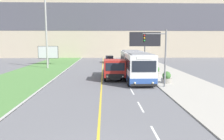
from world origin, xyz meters
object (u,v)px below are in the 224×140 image
traffic_light_mast (159,51)px  planter_round_second (156,71)px  planter_round_near (167,78)px  billboard_large (145,40)px  utility_pole_far (46,34)px  car_distant (109,59)px  city_bus (135,65)px  billboard_small (48,53)px  planter_round_third (147,67)px  dump_truck (114,69)px

traffic_light_mast → planter_round_second: traffic_light_mast is taller
traffic_light_mast → planter_round_near: bearing=53.7°
traffic_light_mast → billboard_large: 20.40m
utility_pole_far → planter_round_near: utility_pole_far is taller
planter_round_near → car_distant: bearing=103.5°
billboard_large → planter_round_near: bearing=-93.3°
traffic_light_mast → city_bus: bearing=105.1°
traffic_light_mast → car_distant: bearing=99.4°
car_distant → billboard_small: size_ratio=1.14×
utility_pole_far → billboard_large: (16.90, 4.67, -0.92)m
utility_pole_far → planter_round_second: utility_pole_far is taller
car_distant → planter_round_third: car_distant is taller
traffic_light_mast → planter_round_third: bearing=84.0°
planter_round_second → planter_round_third: (-0.23, 5.04, 0.02)m
planter_round_third → city_bus: bearing=-112.1°
billboard_large → planter_round_second: bearing=-94.1°
utility_pole_far → traffic_light_mast: size_ratio=1.99×
car_distant → city_bus: bearing=-82.2°
car_distant → billboard_large: bearing=-34.2°
traffic_light_mast → billboard_large: size_ratio=0.90×
dump_truck → planter_round_third: size_ratio=5.50×
car_distant → planter_round_near: (5.47, -22.76, -0.07)m
billboard_large → car_distant: bearing=145.8°
city_bus → car_distant: 19.52m
dump_truck → planter_round_second: bearing=23.2°
city_bus → dump_truck: 2.66m
billboard_large → traffic_light_mast: bearing=-96.9°
city_bus → traffic_light_mast: size_ratio=2.17×
utility_pole_far → planter_round_near: size_ratio=8.96×
utility_pole_far → planter_round_third: bearing=-12.8°
traffic_light_mast → dump_truck: bearing=130.8°
dump_truck → billboard_small: (-11.77, 16.70, 1.05)m
dump_truck → planter_round_second: 5.98m
planter_round_second → planter_round_third: 5.05m
car_distant → traffic_light_mast: traffic_light_mast is taller
dump_truck → planter_round_second: size_ratio=5.73×
city_bus → planter_round_second: size_ratio=10.05×
utility_pole_far → city_bus: bearing=-38.2°
traffic_light_mast → planter_round_third: (1.26, 11.98, -2.90)m
utility_pole_far → planter_round_near: bearing=-40.8°
utility_pole_far → planter_round_second: (15.95, -8.62, -4.93)m
car_distant → billboard_small: (-11.67, -3.35, 1.58)m
utility_pole_far → billboard_large: 17.56m
car_distant → traffic_light_mast: size_ratio=0.78×
city_bus → planter_round_near: city_bus is taller
car_distant → billboard_small: bearing=-164.0°
dump_truck → planter_round_second: (5.46, 2.34, -0.62)m
utility_pole_far → billboard_large: bearing=15.4°
billboard_small → billboard_large: bearing=-3.4°
planter_round_near → planter_round_second: size_ratio=1.03×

